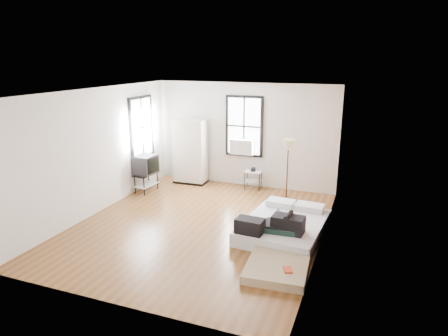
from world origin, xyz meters
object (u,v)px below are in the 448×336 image
at_px(mattress_bare, 281,250).
at_px(floor_lamp, 288,149).
at_px(mattress_main, 283,226).
at_px(side_table, 253,175).
at_px(tv_stand, 146,166).
at_px(wardrobe, 190,152).

bearing_deg(mattress_bare, floor_lamp, 96.37).
bearing_deg(mattress_main, side_table, 123.10).
bearing_deg(floor_lamp, tv_stand, -167.67).
bearing_deg(tv_stand, side_table, 31.05).
bearing_deg(wardrobe, side_table, 0.48).
bearing_deg(floor_lamp, wardrobe, 172.76).
relative_size(side_table, tv_stand, 0.60).
bearing_deg(wardrobe, mattress_bare, -46.90).
bearing_deg(floor_lamp, mattress_bare, -79.51).
relative_size(mattress_bare, floor_lamp, 1.29).
height_order(mattress_main, floor_lamp, floor_lamp).
distance_m(side_table, floor_lamp, 1.41).
relative_size(mattress_main, wardrobe, 1.19).
xyz_separation_m(mattress_bare, floor_lamp, (-0.56, 3.04, 1.16)).
height_order(mattress_bare, floor_lamp, floor_lamp).
bearing_deg(wardrobe, mattress_main, -39.07).
relative_size(mattress_bare, tv_stand, 1.99).
distance_m(mattress_main, wardrobe, 4.10).
height_order(side_table, floor_lamp, floor_lamp).
bearing_deg(floor_lamp, side_table, 156.87).
height_order(mattress_bare, wardrobe, wardrobe).
relative_size(mattress_main, mattress_bare, 1.09).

